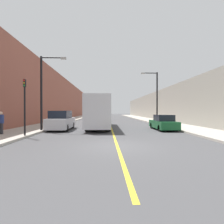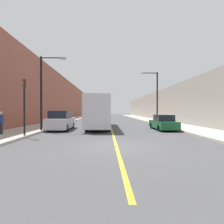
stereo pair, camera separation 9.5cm
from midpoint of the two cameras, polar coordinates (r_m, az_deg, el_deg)
name	(u,v)px [view 1 (the left image)]	position (r m, az deg, el deg)	size (l,w,h in m)	color
ground_plane	(117,146)	(9.76, 1.43, -11.03)	(200.00, 200.00, 0.00)	#474749
sidewalk_left	(72,119)	(40.31, -12.90, -2.24)	(3.77, 72.00, 0.16)	#B2AA9E
sidewalk_right	(144,119)	(40.54, 10.34, -2.22)	(3.77, 72.00, 0.16)	#B2AA9E
building_row_left	(55,98)	(41.27, -18.23, 4.28)	(4.00, 72.00, 9.47)	brown
building_row_right	(161,106)	(41.53, 15.59, 1.90)	(4.00, 72.00, 6.04)	gray
road_center_line	(108,119)	(39.60, -1.25, -2.38)	(0.16, 72.00, 0.01)	gold
bus	(99,112)	(19.98, -4.35, 0.08)	(2.42, 10.76, 3.39)	silver
parked_suv_left	(61,121)	(18.41, -16.39, -2.84)	(1.95, 4.91, 1.94)	silver
car_right_near	(163,123)	(18.41, 16.25, -3.49)	(1.78, 4.44, 1.53)	#145128
street_lamp_left	(44,88)	(17.39, -21.56, 7.33)	(2.38, 0.24, 6.77)	black
street_lamp_right	(156,94)	(25.19, 13.95, 5.61)	(2.38, 0.24, 7.13)	black
traffic_light	(25,105)	(14.04, -26.79, 2.11)	(0.16, 0.18, 4.04)	black
pedestrian	(1,122)	(15.75, -32.69, -2.88)	(0.38, 0.24, 1.72)	#2D2D33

